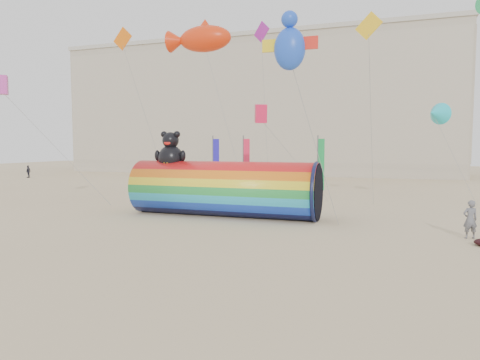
% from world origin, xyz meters
% --- Properties ---
extents(ground, '(160.00, 160.00, 0.00)m').
position_xyz_m(ground, '(0.00, 0.00, 0.00)').
color(ground, '#CCB58C').
rests_on(ground, ground).
extents(hotel_building, '(60.40, 15.40, 20.60)m').
position_xyz_m(hotel_building, '(-12.00, 45.95, 10.31)').
color(hotel_building, '#B7AD99').
rests_on(hotel_building, ground).
extents(windsock_assembly, '(11.49, 3.50, 5.30)m').
position_xyz_m(windsock_assembly, '(-1.21, 3.48, 1.76)').
color(windsock_assembly, red).
rests_on(windsock_assembly, ground).
extents(kite_handler, '(0.75, 0.60, 1.79)m').
position_xyz_m(kite_handler, '(11.86, 1.14, 0.90)').
color(kite_handler, slate).
rests_on(kite_handler, ground).
extents(festival_banners, '(9.73, 2.02, 5.20)m').
position_xyz_m(festival_banners, '(-2.48, 15.62, 2.64)').
color(festival_banners, '#59595E').
rests_on(festival_banners, ground).
extents(flying_kites, '(28.47, 14.87, 7.84)m').
position_xyz_m(flying_kites, '(-1.02, 7.94, 10.88)').
color(flying_kites, red).
rests_on(flying_kites, ground).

